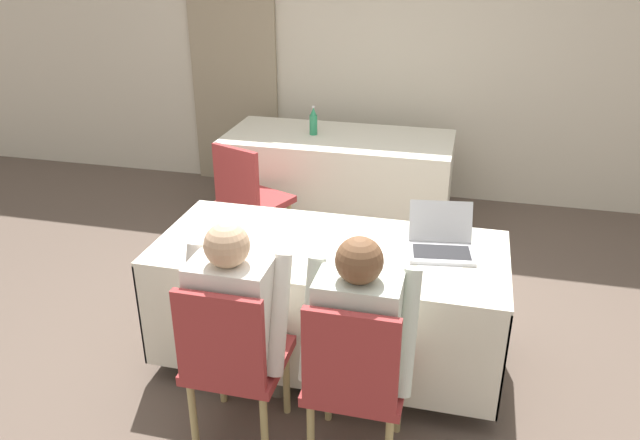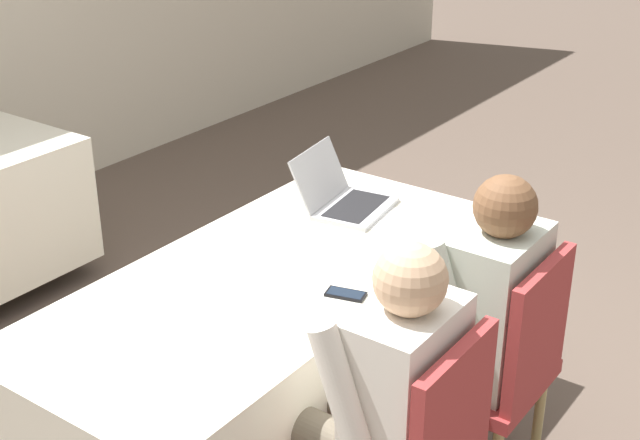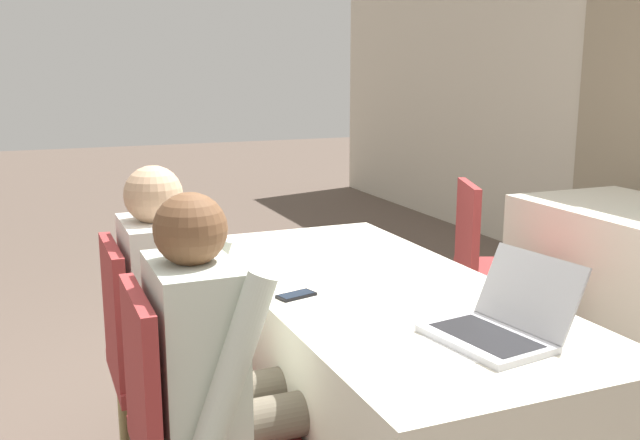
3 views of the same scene
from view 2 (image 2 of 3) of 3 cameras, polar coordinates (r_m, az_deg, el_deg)
name	(u,v)px [view 2 (image 2 of 3)]	position (r m, az deg, el deg)	size (l,w,h in m)	color
conference_table_near	(271,315)	(3.12, -3.18, -6.12)	(1.88, 0.85, 0.74)	silver
laptop	(345,198)	(3.48, 1.61, 1.40)	(0.38, 0.37, 0.22)	#B7B7BC
cell_phone	(346,294)	(2.88, 1.66, -4.76)	(0.09, 0.14, 0.01)	black
paper_beside_laptop	(254,330)	(2.71, -4.27, -7.02)	(0.27, 0.34, 0.00)	white
paper_centre_table	(152,316)	(2.82, -10.70, -6.03)	(0.30, 0.35, 0.00)	white
paper_left_edge	(372,214)	(3.46, 3.36, 0.40)	(0.26, 0.33, 0.00)	white
chair_near_right	(498,364)	(3.04, 11.31, -9.02)	(0.44, 0.44, 0.90)	tan
person_checkered_shirt	(381,398)	(2.57, 3.90, -11.27)	(0.50, 0.52, 1.16)	#665B4C
person_white_shirt	(473,313)	(2.99, 9.77, -5.88)	(0.50, 0.52, 1.16)	#665B4C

